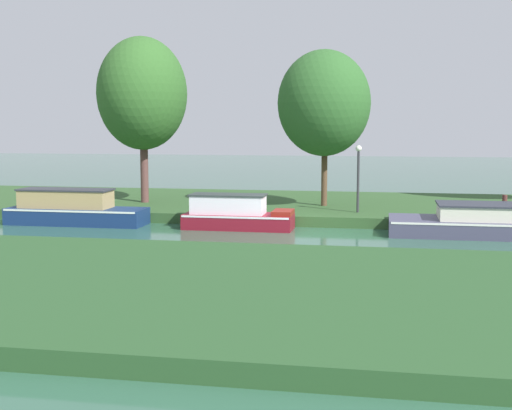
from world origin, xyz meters
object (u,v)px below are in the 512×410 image
(willow_tree_left, at_px, (142,94))
(slate_narrowboat, at_px, (479,222))
(lamp_post, at_px, (358,170))
(mooring_post_near, at_px, (504,207))
(navy_cruiser, at_px, (73,209))
(willow_tree_centre, at_px, (324,103))
(maroon_barge, at_px, (236,214))

(willow_tree_left, bearing_deg, slate_narrowboat, -17.34)
(slate_narrowboat, height_order, willow_tree_left, willow_tree_left)
(slate_narrowboat, xyz_separation_m, willow_tree_left, (-13.70, 4.28, 4.70))
(lamp_post, distance_m, mooring_post_near, 5.57)
(navy_cruiser, relative_size, willow_tree_centre, 0.83)
(lamp_post, bearing_deg, willow_tree_centre, 135.27)
(slate_narrowboat, relative_size, navy_cruiser, 1.07)
(slate_narrowboat, relative_size, lamp_post, 2.20)
(maroon_barge, relative_size, mooring_post_near, 4.49)
(slate_narrowboat, bearing_deg, lamp_post, 149.97)
(navy_cruiser, bearing_deg, lamp_post, 12.86)
(slate_narrowboat, bearing_deg, mooring_post_near, 52.53)
(slate_narrowboat, bearing_deg, maroon_barge, 180.00)
(maroon_barge, xyz_separation_m, lamp_post, (4.37, 2.47, 1.54))
(lamp_post, bearing_deg, navy_cruiser, -167.14)
(maroon_barge, bearing_deg, navy_cruiser, 180.00)
(navy_cruiser, distance_m, mooring_post_near, 16.19)
(slate_narrowboat, height_order, navy_cruiser, navy_cruiser)
(willow_tree_left, bearing_deg, mooring_post_near, -11.13)
(maroon_barge, distance_m, lamp_post, 5.25)
(willow_tree_left, distance_m, willow_tree_centre, 7.96)
(slate_narrowboat, distance_m, willow_tree_centre, 8.17)
(willow_tree_centre, height_order, mooring_post_near, willow_tree_centre)
(slate_narrowboat, bearing_deg, navy_cruiser, 180.00)
(willow_tree_centre, bearing_deg, slate_narrowboat, -34.41)
(navy_cruiser, bearing_deg, willow_tree_centre, 22.98)
(willow_tree_centre, distance_m, mooring_post_near, 8.24)
(slate_narrowboat, relative_size, mooring_post_near, 6.43)
(willow_tree_centre, bearing_deg, lamp_post, -44.73)
(willow_tree_centre, xyz_separation_m, mooring_post_near, (6.82, -2.57, -3.85))
(maroon_barge, height_order, lamp_post, lamp_post)
(willow_tree_left, distance_m, mooring_post_near, 15.65)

